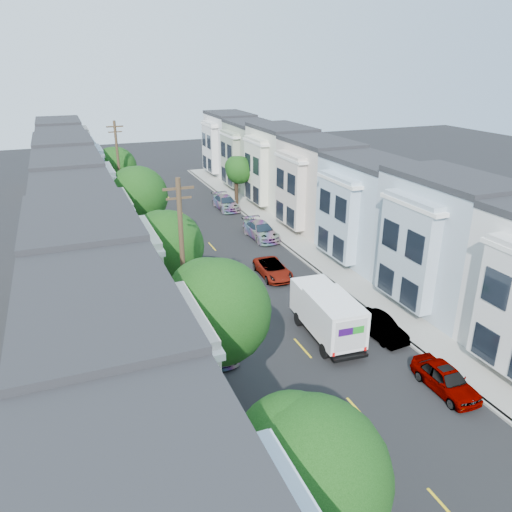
# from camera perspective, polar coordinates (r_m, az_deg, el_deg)

# --- Properties ---
(ground) EXTENTS (160.00, 160.00, 0.00)m
(ground) POSITION_cam_1_polar(r_m,az_deg,el_deg) (29.52, 5.35, -10.47)
(ground) COLOR black
(ground) RESTS_ON ground
(road_slab) EXTENTS (12.00, 70.00, 0.02)m
(road_slab) POSITION_cam_1_polar(r_m,az_deg,el_deg) (41.95, -3.85, -0.27)
(road_slab) COLOR black
(road_slab) RESTS_ON ground
(curb_left) EXTENTS (0.30, 70.00, 0.15)m
(curb_left) POSITION_cam_1_polar(r_m,az_deg,el_deg) (40.66, -11.98, -1.35)
(curb_left) COLOR gray
(curb_left) RESTS_ON ground
(curb_right) EXTENTS (0.30, 70.00, 0.15)m
(curb_right) POSITION_cam_1_polar(r_m,az_deg,el_deg) (44.00, 3.66, 0.89)
(curb_right) COLOR gray
(curb_right) RESTS_ON ground
(sidewalk_left) EXTENTS (2.60, 70.00, 0.15)m
(sidewalk_left) POSITION_cam_1_polar(r_m,az_deg,el_deg) (40.50, -13.79, -1.61)
(sidewalk_left) COLOR gray
(sidewalk_left) RESTS_ON ground
(sidewalk_right) EXTENTS (2.60, 70.00, 0.15)m
(sidewalk_right) POSITION_cam_1_polar(r_m,az_deg,el_deg) (44.54, 5.18, 1.11)
(sidewalk_right) COLOR gray
(sidewalk_right) RESTS_ON ground
(centerline) EXTENTS (0.12, 70.00, 0.01)m
(centerline) POSITION_cam_1_polar(r_m,az_deg,el_deg) (41.96, -3.85, -0.28)
(centerline) COLOR gold
(centerline) RESTS_ON ground
(townhouse_row_left) EXTENTS (5.00, 70.00, 8.50)m
(townhouse_row_left) POSITION_cam_1_polar(r_m,az_deg,el_deg) (40.31, -19.11, -2.45)
(townhouse_row_left) COLOR #AEC4D6
(townhouse_row_left) RESTS_ON ground
(townhouse_row_right) EXTENTS (5.00, 70.00, 8.50)m
(townhouse_row_right) POSITION_cam_1_polar(r_m,az_deg,el_deg) (46.31, 9.39, 1.62)
(townhouse_row_right) COLOR #AEC4D6
(townhouse_row_right) RESTS_ON ground
(tree_a) EXTENTS (4.70, 4.70, 6.88)m
(tree_a) POSITION_cam_1_polar(r_m,az_deg,el_deg) (15.65, 5.88, -23.90)
(tree_a) COLOR black
(tree_a) RESTS_ON ground
(tree_b) EXTENTS (4.70, 4.70, 7.85)m
(tree_b) POSITION_cam_1_polar(r_m,az_deg,el_deg) (21.66, -4.68, -6.48)
(tree_b) COLOR black
(tree_b) RESTS_ON ground
(tree_c) EXTENTS (4.40, 4.40, 7.23)m
(tree_c) POSITION_cam_1_polar(r_m,az_deg,el_deg) (30.78, -10.20, 1.07)
(tree_c) COLOR black
(tree_c) RESTS_ON ground
(tree_d) EXTENTS (4.70, 4.70, 7.86)m
(tree_d) POSITION_cam_1_polar(r_m,az_deg,el_deg) (40.85, -13.44, 6.67)
(tree_d) COLOR black
(tree_d) RESTS_ON ground
(tree_e) EXTENTS (4.26, 4.26, 7.17)m
(tree_e) POSITION_cam_1_polar(r_m,az_deg,el_deg) (54.80, -15.78, 9.68)
(tree_e) COLOR black
(tree_e) RESTS_ON ground
(tree_far_r) EXTENTS (3.10, 3.10, 5.54)m
(tree_far_r) POSITION_cam_1_polar(r_m,az_deg,el_deg) (56.65, -2.01, 9.74)
(tree_far_r) COLOR black
(tree_far_r) RESTS_ON ground
(utility_pole_near) EXTENTS (1.60, 0.26, 10.00)m
(utility_pole_near) POSITION_cam_1_polar(r_m,az_deg,el_deg) (26.87, -8.32, -1.60)
(utility_pole_near) COLOR #42301E
(utility_pole_near) RESTS_ON ground
(utility_pole_far) EXTENTS (1.60, 0.26, 10.00)m
(utility_pole_far) POSITION_cam_1_polar(r_m,az_deg,el_deg) (51.50, -15.35, 9.15)
(utility_pole_far) COLOR #42301E
(utility_pole_far) RESTS_ON ground
(fedex_truck) EXTENTS (2.33, 6.06, 2.91)m
(fedex_truck) POSITION_cam_1_polar(r_m,az_deg,el_deg) (29.99, 8.11, -6.47)
(fedex_truck) COLOR white
(fedex_truck) RESTS_ON ground
(lead_sedan) EXTENTS (2.19, 4.46, 1.22)m
(lead_sedan) POSITION_cam_1_polar(r_m,az_deg,el_deg) (38.21, 1.95, -1.53)
(lead_sedan) COLOR black
(lead_sedan) RESTS_ON ground
(parked_left_b) EXTENTS (1.54, 4.06, 1.34)m
(parked_left_b) POSITION_cam_1_polar(r_m,az_deg,el_deg) (21.63, 3.24, -22.28)
(parked_left_b) COLOR black
(parked_left_b) RESTS_ON ground
(parked_left_c) EXTENTS (1.88, 4.32, 1.29)m
(parked_left_c) POSITION_cam_1_polar(r_m,az_deg,el_deg) (28.80, -4.85, -9.84)
(parked_left_c) COLOR #A8A8A8
(parked_left_c) RESTS_ON ground
(parked_left_d) EXTENTS (1.95, 4.79, 1.54)m
(parked_left_d) POSITION_cam_1_polar(r_m,az_deg,el_deg) (36.18, -8.89, -2.90)
(parked_left_d) COLOR #35080A
(parked_left_d) RESTS_ON ground
(parked_right_a) EXTENTS (1.65, 4.21, 1.36)m
(parked_right_a) POSITION_cam_1_polar(r_m,az_deg,el_deg) (27.47, 20.86, -13.02)
(parked_right_a) COLOR #343434
(parked_right_a) RESTS_ON ground
(parked_right_b) EXTENTS (1.76, 4.02, 1.30)m
(parked_right_b) POSITION_cam_1_polar(r_m,az_deg,el_deg) (31.15, 13.92, -7.83)
(parked_right_b) COLOR silver
(parked_right_b) RESTS_ON ground
(parked_right_c) EXTENTS (2.29, 5.06, 1.49)m
(parked_right_c) POSITION_cam_1_polar(r_m,az_deg,el_deg) (46.35, 0.56, 2.92)
(parked_right_c) COLOR black
(parked_right_c) RESTS_ON ground
(parked_right_d) EXTENTS (2.06, 4.84, 1.45)m
(parked_right_d) POSITION_cam_1_polar(r_m,az_deg,el_deg) (55.68, -3.49, 6.09)
(parked_right_d) COLOR #071A39
(parked_right_d) RESTS_ON ground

